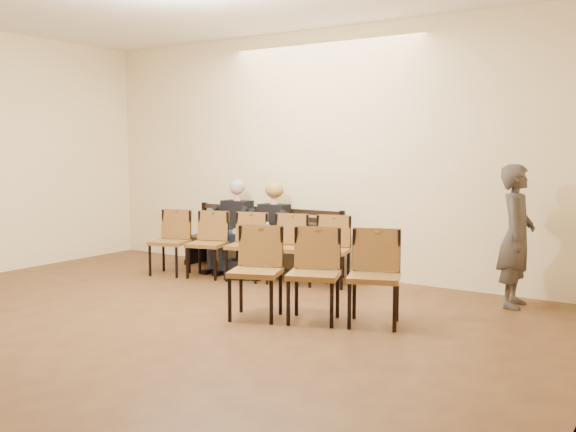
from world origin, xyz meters
name	(u,v)px	position (x,y,z in m)	size (l,w,h in m)	color
ground	(15,372)	(0.00, 0.00, 0.00)	(10.00, 10.00, 0.00)	brown
room_walls	(83,65)	(0.00, 0.79, 2.54)	(8.02, 10.01, 3.51)	#FDEBB5
bench	(260,256)	(-0.87, 4.65, 0.23)	(2.60, 0.90, 0.45)	black
seated_man	(233,225)	(-1.29, 4.53, 0.67)	(0.55, 0.77, 1.33)	black
seated_woman	(270,232)	(-0.61, 4.53, 0.62)	(0.53, 0.74, 1.24)	black
laptop	(230,234)	(-1.26, 4.41, 0.56)	(0.30, 0.24, 0.22)	silver
water_bottle	(267,239)	(-0.45, 4.23, 0.56)	(0.07, 0.07, 0.22)	silver
bag	(239,269)	(-0.77, 4.00, 0.14)	(0.37, 0.25, 0.27)	black
passerby	(517,225)	(2.84, 4.49, 0.94)	(0.69, 0.45, 1.89)	#3A342F
chair_row_front	(246,246)	(-0.65, 4.00, 0.47)	(2.87, 0.51, 0.94)	brown
chair_row_back	(314,275)	(1.24, 2.66, 0.50)	(1.78, 0.54, 0.99)	brown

